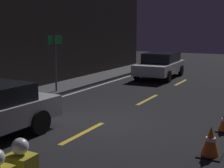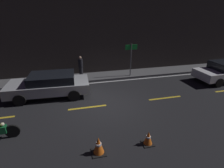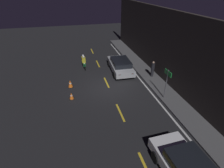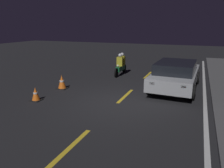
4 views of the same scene
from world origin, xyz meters
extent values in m
plane|color=black|center=(0.00, 0.00, 0.00)|extent=(56.00, 56.00, 0.00)
cube|color=gold|center=(-10.00, 0.00, 0.00)|extent=(2.00, 0.14, 0.01)
cube|color=gold|center=(-5.50, 0.00, 0.00)|extent=(2.00, 0.14, 0.01)
cube|color=gold|center=(-1.00, 0.00, 0.00)|extent=(2.00, 0.14, 0.01)
cube|color=gold|center=(3.50, 0.00, 0.00)|extent=(2.00, 0.14, 0.01)
cube|color=silver|center=(0.00, 3.26, 0.00)|extent=(25.20, 0.14, 0.01)
cube|color=#9EA0A5|center=(-3.00, 1.90, 0.61)|extent=(4.64, 2.07, 0.56)
cube|color=black|center=(-2.77, 1.89, 1.12)|extent=(2.58, 1.80, 0.46)
cube|color=red|center=(-0.78, 1.19, 0.75)|extent=(0.07, 0.20, 0.10)
cube|color=red|center=(-0.73, 2.41, 0.75)|extent=(0.07, 0.20, 0.10)
cylinder|color=black|center=(-4.45, 1.05, 0.33)|extent=(0.66, 0.21, 0.66)
cylinder|color=black|center=(-4.37, 2.88, 0.33)|extent=(0.66, 0.21, 0.66)
cylinder|color=black|center=(-1.63, 0.92, 0.33)|extent=(0.66, 0.21, 0.66)
cylinder|color=black|center=(-1.55, 2.76, 0.33)|extent=(0.66, 0.21, 0.66)
cylinder|color=black|center=(-4.14, -1.61, 0.28)|extent=(0.56, 0.09, 0.56)
cylinder|color=black|center=(-5.71, -1.64, 0.28)|extent=(0.56, 0.11, 0.56)
cube|color=#14592D|center=(-4.92, -1.62, 0.43)|extent=(1.20, 0.26, 0.30)
sphere|color=#F2EABF|center=(-4.42, -1.61, 0.66)|extent=(0.14, 0.14, 0.14)
cube|color=gold|center=(-4.82, -1.62, 0.86)|extent=(0.29, 0.37, 0.55)
sphere|color=silver|center=(-4.82, -1.62, 1.24)|extent=(0.22, 0.22, 0.22)
cube|color=gold|center=(-5.22, -1.63, 0.86)|extent=(0.29, 0.37, 0.55)
sphere|color=silver|center=(-5.22, -1.63, 1.24)|extent=(0.22, 0.22, 0.22)
cube|color=black|center=(-0.96, -3.26, 0.01)|extent=(0.50, 0.50, 0.03)
cone|color=orange|center=(-0.96, -3.26, 0.35)|extent=(0.39, 0.39, 0.64)
cylinder|color=white|center=(-0.96, -3.26, 0.38)|extent=(0.21, 0.21, 0.08)
cube|color=black|center=(0.93, -3.26, 0.01)|extent=(0.42, 0.42, 0.03)
cone|color=orange|center=(0.93, -3.26, 0.30)|extent=(0.32, 0.32, 0.53)
cylinder|color=white|center=(0.93, -3.26, 0.32)|extent=(0.18, 0.18, 0.06)
camera|label=1|loc=(-7.56, -4.44, 2.71)|focal=50.00mm
camera|label=2|loc=(-1.64, -8.04, 4.70)|focal=28.00mm
camera|label=3|loc=(12.80, -2.96, 7.92)|focal=28.00mm
camera|label=4|loc=(7.72, 2.82, 3.03)|focal=35.00mm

